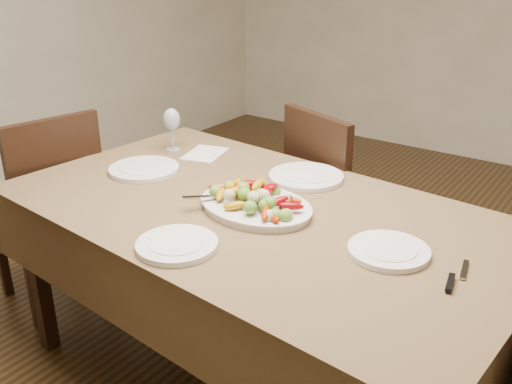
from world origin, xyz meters
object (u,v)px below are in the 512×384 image
object	(u,v)px
dining_table	(256,299)
wine_glass	(172,128)
chair_far	(344,205)
plate_near	(177,245)
chair_left	(46,209)
plate_left	(144,169)
serving_platter	(256,208)
plate_right	(389,251)
plate_far	(306,177)

from	to	relation	value
dining_table	wine_glass	xyz separation A→B (m)	(-0.67, 0.29, 0.48)
chair_far	plate_near	world-z (taller)	chair_far
dining_table	chair_left	world-z (taller)	chair_left
chair_far	wine_glass	size ratio (longest dim) A/B	4.64
plate_left	plate_near	size ratio (longest dim) A/B	1.13
serving_platter	plate_left	distance (m)	0.60
chair_far	plate_right	bearing A→B (deg)	144.81
chair_far	plate_right	xyz separation A→B (m)	(0.55, -0.81, 0.29)
serving_platter	plate_near	size ratio (longest dim) A/B	1.65
chair_left	plate_left	distance (m)	0.65
chair_left	plate_near	distance (m)	1.20
dining_table	plate_near	bearing A→B (deg)	-94.39
plate_right	plate_far	distance (m)	0.63
serving_platter	wine_glass	xyz separation A→B (m)	(-0.68, 0.31, 0.09)
plate_right	plate_far	size ratio (longest dim) A/B	0.83
plate_left	plate_far	xyz separation A→B (m)	(0.58, 0.31, 0.00)
chair_far	plate_far	xyz separation A→B (m)	(0.03, -0.43, 0.29)
chair_left	serving_platter	bearing A→B (deg)	104.57
wine_glass	chair_left	bearing A→B (deg)	-142.29
plate_near	wine_glass	xyz separation A→B (m)	(-0.64, 0.67, 0.09)
chair_left	plate_near	xyz separation A→B (m)	(1.13, -0.29, 0.29)
chair_far	plate_left	bearing A→B (deg)	74.27
plate_far	plate_near	distance (m)	0.71
serving_platter	plate_near	xyz separation A→B (m)	(-0.04, -0.36, -0.00)
serving_platter	plate_right	xyz separation A→B (m)	(0.50, -0.02, -0.00)
chair_far	serving_platter	distance (m)	0.84
plate_right	wine_glass	xyz separation A→B (m)	(-1.18, 0.33, 0.09)
serving_platter	wine_glass	size ratio (longest dim) A/B	2.02
plate_right	plate_left	bearing A→B (deg)	176.80
serving_platter	wine_glass	distance (m)	0.75
chair_left	plate_right	bearing A→B (deg)	103.07
plate_right	plate_far	world-z (taller)	same
dining_table	plate_near	world-z (taller)	plate_near
chair_far	plate_left	world-z (taller)	chair_far
dining_table	plate_near	size ratio (longest dim) A/B	7.34
wine_glass	plate_far	bearing A→B (deg)	3.94
wine_glass	dining_table	bearing A→B (deg)	-23.67
chair_left	plate_left	world-z (taller)	chair_left
chair_left	plate_left	size ratio (longest dim) A/B	3.34
chair_far	plate_far	distance (m)	0.52
dining_table	wine_glass	world-z (taller)	wine_glass
plate_left	plate_right	bearing A→B (deg)	-3.20
wine_glass	serving_platter	bearing A→B (deg)	-24.56
plate_left	plate_far	bearing A→B (deg)	28.20
serving_platter	plate_right	bearing A→B (deg)	-1.86
chair_far	plate_near	size ratio (longest dim) A/B	3.79
plate_left	plate_far	world-z (taller)	same
serving_platter	dining_table	bearing A→B (deg)	121.59
chair_far	chair_left	bearing A→B (deg)	57.94
plate_far	plate_right	bearing A→B (deg)	-36.17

